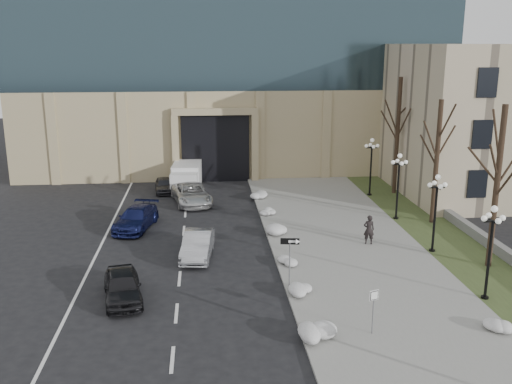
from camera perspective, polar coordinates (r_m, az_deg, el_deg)
The scene contains 28 objects.
ground at distance 22.41m, azimuth 9.10°, elevation -18.05°, with size 160.00×160.00×0.00m, color black.
sidewalk at distance 35.41m, azimuth 9.04°, elevation -5.32°, with size 9.00×40.00×0.12m, color gray.
curb at distance 34.59m, azimuth 1.76°, elevation -5.60°, with size 0.30×40.00×0.14m, color gray.
grass_strip at distance 37.53m, azimuth 18.73°, elevation -4.79°, with size 4.00×40.00×0.10m, color #3A4824.
stone_wall at distance 39.98m, azimuth 20.24°, elevation -3.29°, with size 0.50×30.00×0.70m, color slate.
car_a at distance 28.50m, azimuth -13.21°, elevation -9.15°, with size 1.72×4.28×1.46m, color black.
car_b at distance 33.27m, azimuth -5.87°, elevation -5.28°, with size 1.58×4.52×1.49m, color #A6A9AE.
car_c at distance 38.95m, azimuth -11.91°, elevation -2.58°, with size 2.01×4.95×1.43m, color #161C50.
car_d at distance 44.31m, azimuth -6.47°, elevation -0.20°, with size 2.54×5.50×1.53m, color silver.
car_e at distance 48.09m, azimuth -9.19°, elevation 0.70°, with size 1.44×3.59×1.22m, color #313137.
pedestrian at distance 35.50m, azimuth 11.22°, elevation -3.71°, with size 0.67×0.44×1.83m, color black.
box_truck at distance 49.56m, azimuth -6.90°, elevation 1.67°, with size 2.73×6.70×2.08m.
one_way_sign at distance 28.59m, azimuth 3.73°, elevation -5.53°, with size 0.99×0.31×2.65m.
keep_sign at distance 24.74m, azimuth 11.68°, elevation -10.78°, with size 0.44×0.19×2.10m.
snow_clump_b at distance 24.34m, azimuth 6.31°, elevation -14.27°, with size 1.10×1.60×0.36m, color silver.
snow_clump_c at distance 28.55m, azimuth 4.62°, elevation -9.68°, with size 1.10×1.60×0.36m, color silver.
snow_clump_d at distance 32.13m, azimuth 2.75°, elevation -6.80°, with size 1.10×1.60×0.36m, color silver.
snow_clump_e at distance 36.97m, azimuth 1.87°, elevation -3.88°, with size 1.10×1.60×0.36m, color silver.
snow_clump_f at distance 40.75m, azimuth 1.11°, elevation -2.10°, with size 1.10×1.60×0.36m, color silver.
snow_clump_g at distance 45.40m, azimuth 0.13°, elevation -0.35°, with size 1.10×1.60×0.36m, color silver.
snow_clump_h at distance 27.08m, azimuth 23.66°, elevation -12.36°, with size 1.10×1.60×0.36m, color silver.
lamppost_a at distance 29.08m, azimuth 22.44°, elevation -4.46°, with size 1.18×1.18×4.76m.
lamppost_b at distance 34.67m, azimuth 17.56°, elevation -1.04°, with size 1.18×1.18×4.76m.
lamppost_c at distance 40.54m, azimuth 14.06°, elevation 1.42°, with size 1.18×1.18×4.76m.
lamppost_d at distance 46.58m, azimuth 11.46°, elevation 3.25°, with size 1.18×1.18×4.76m.
tree_near at distance 32.82m, azimuth 23.14°, elevation 2.55°, with size 3.20×3.20×9.00m.
tree_mid at distance 39.96m, azimuth 17.73°, elevation 4.53°, with size 3.20×3.20×8.50m.
tree_far at distance 47.24m, azimuth 14.05°, elevation 7.05°, with size 3.20×3.20×9.50m.
Camera 1 is at (-5.10, -18.20, 12.03)m, focal length 40.00 mm.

